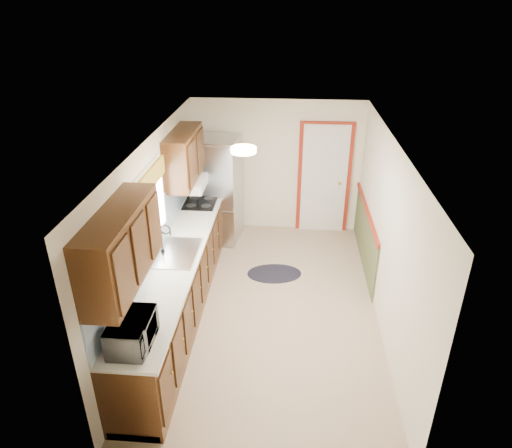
# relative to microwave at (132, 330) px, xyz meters

# --- Properties ---
(room_shell) EXTENTS (3.20, 5.20, 2.52)m
(room_shell) POSITION_rel_microwave_xyz_m (1.20, 1.95, 0.07)
(room_shell) COLOR tan
(room_shell) RESTS_ON ground
(kitchen_run) EXTENTS (0.63, 4.00, 2.20)m
(kitchen_run) POSITION_rel_microwave_xyz_m (-0.04, 1.66, -0.32)
(kitchen_run) COLOR #3D200D
(kitchen_run) RESTS_ON ground
(back_wall_trim) EXTENTS (1.12, 2.30, 2.08)m
(back_wall_trim) POSITION_rel_microwave_xyz_m (2.19, 4.16, -0.24)
(back_wall_trim) COLOR maroon
(back_wall_trim) RESTS_ON ground
(ceiling_fixture) EXTENTS (0.30, 0.30, 0.06)m
(ceiling_fixture) POSITION_rel_microwave_xyz_m (0.90, 1.75, 1.23)
(ceiling_fixture) COLOR #FFD88C
(ceiling_fixture) RESTS_ON room_shell
(microwave) EXTENTS (0.31, 0.55, 0.37)m
(microwave) POSITION_rel_microwave_xyz_m (0.00, 0.00, 0.00)
(microwave) COLOR white
(microwave) RESTS_ON kitchen_run
(refrigerator) EXTENTS (0.86, 0.82, 1.85)m
(refrigerator) POSITION_rel_microwave_xyz_m (0.18, 3.96, -0.20)
(refrigerator) COLOR #B7B7BC
(refrigerator) RESTS_ON ground
(rug) EXTENTS (0.91, 0.64, 0.01)m
(rug) POSITION_rel_microwave_xyz_m (1.25, 2.80, -1.12)
(rug) COLOR black
(rug) RESTS_ON ground
(cooktop) EXTENTS (0.50, 0.60, 0.02)m
(cooktop) POSITION_rel_microwave_xyz_m (0.01, 3.35, -0.18)
(cooktop) COLOR black
(cooktop) RESTS_ON kitchen_run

